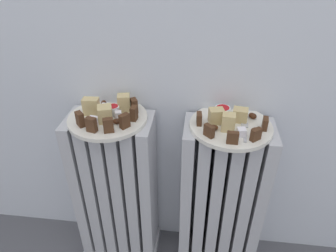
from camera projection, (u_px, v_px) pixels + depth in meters
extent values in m
cube|color=#B2B2B7|center=(123.00, 242.00, 1.25)|extent=(0.28, 0.15, 0.03)
cube|color=#B2B2B7|center=(85.00, 185.00, 1.09)|extent=(0.04, 0.15, 0.57)
cube|color=#B2B2B7|center=(97.00, 187.00, 1.09)|extent=(0.04, 0.15, 0.57)
cube|color=#B2B2B7|center=(110.00, 188.00, 1.08)|extent=(0.04, 0.15, 0.57)
cube|color=#B2B2B7|center=(123.00, 189.00, 1.08)|extent=(0.04, 0.15, 0.57)
cube|color=#B2B2B7|center=(136.00, 190.00, 1.07)|extent=(0.04, 0.15, 0.57)
cube|color=#B2B2B7|center=(149.00, 191.00, 1.07)|extent=(0.04, 0.15, 0.57)
cube|color=#B2B2B7|center=(214.00, 251.00, 1.21)|extent=(0.28, 0.15, 0.03)
cube|color=#B2B2B7|center=(187.00, 194.00, 1.06)|extent=(0.04, 0.15, 0.57)
cube|color=#B2B2B7|center=(201.00, 196.00, 1.05)|extent=(0.04, 0.15, 0.57)
cube|color=#B2B2B7|center=(214.00, 197.00, 1.05)|extent=(0.04, 0.15, 0.57)
cube|color=#B2B2B7|center=(228.00, 198.00, 1.04)|extent=(0.04, 0.15, 0.57)
cube|color=#B2B2B7|center=(242.00, 199.00, 1.04)|extent=(0.04, 0.15, 0.57)
cube|color=#B2B2B7|center=(256.00, 200.00, 1.03)|extent=(0.04, 0.15, 0.57)
cylinder|color=silver|center=(108.00, 118.00, 0.92)|extent=(0.24, 0.24, 0.01)
cylinder|color=silver|center=(231.00, 126.00, 0.89)|extent=(0.24, 0.24, 0.01)
cube|color=#472B19|center=(80.00, 119.00, 0.87)|extent=(0.03, 0.03, 0.04)
cube|color=#472B19|center=(91.00, 125.00, 0.84)|extent=(0.03, 0.02, 0.04)
cube|color=#472B19|center=(108.00, 125.00, 0.84)|extent=(0.03, 0.03, 0.04)
cube|color=#472B19|center=(125.00, 121.00, 0.86)|extent=(0.03, 0.03, 0.04)
cube|color=#472B19|center=(134.00, 113.00, 0.89)|extent=(0.02, 0.03, 0.04)
cube|color=#472B19|center=(134.00, 105.00, 0.93)|extent=(0.03, 0.03, 0.04)
cube|color=tan|center=(91.00, 106.00, 0.92)|extent=(0.05, 0.03, 0.05)
cube|color=tan|center=(105.00, 114.00, 0.89)|extent=(0.05, 0.05, 0.05)
cube|color=tan|center=(124.00, 103.00, 0.94)|extent=(0.04, 0.04, 0.05)
cube|color=white|center=(105.00, 108.00, 0.94)|extent=(0.03, 0.03, 0.02)
cube|color=white|center=(118.00, 115.00, 0.91)|extent=(0.02, 0.02, 0.02)
cube|color=white|center=(93.00, 122.00, 0.87)|extent=(0.03, 0.03, 0.03)
ellipsoid|color=#3D1E0F|center=(104.00, 103.00, 0.97)|extent=(0.03, 0.03, 0.01)
ellipsoid|color=#3D1E0F|center=(117.00, 121.00, 0.88)|extent=(0.03, 0.02, 0.01)
ellipsoid|color=#3D1E0F|center=(91.00, 119.00, 0.90)|extent=(0.02, 0.03, 0.01)
cylinder|color=white|center=(113.00, 110.00, 0.93)|extent=(0.04, 0.04, 0.03)
cylinder|color=#B21419|center=(113.00, 108.00, 0.92)|extent=(0.03, 0.03, 0.01)
cube|color=#472B19|center=(199.00, 119.00, 0.88)|extent=(0.02, 0.03, 0.03)
cube|color=#472B19|center=(209.00, 131.00, 0.82)|extent=(0.03, 0.03, 0.03)
cube|color=#472B19|center=(233.00, 138.00, 0.80)|extent=(0.03, 0.01, 0.03)
cube|color=#472B19|center=(256.00, 135.00, 0.81)|extent=(0.03, 0.03, 0.03)
cube|color=#472B19|center=(265.00, 124.00, 0.85)|extent=(0.02, 0.03, 0.03)
cube|color=tan|center=(240.00, 115.00, 0.89)|extent=(0.05, 0.04, 0.04)
cube|color=tan|center=(228.00, 122.00, 0.84)|extent=(0.04, 0.03, 0.05)
cube|color=tan|center=(216.00, 116.00, 0.88)|extent=(0.05, 0.04, 0.04)
cube|color=white|center=(227.00, 115.00, 0.91)|extent=(0.03, 0.03, 0.02)
cube|color=white|center=(241.00, 132.00, 0.83)|extent=(0.03, 0.03, 0.02)
ellipsoid|color=#3D1E0F|center=(243.00, 113.00, 0.92)|extent=(0.02, 0.03, 0.01)
ellipsoid|color=#3D1E0F|center=(213.00, 128.00, 0.85)|extent=(0.03, 0.02, 0.02)
ellipsoid|color=#3D1E0F|center=(253.00, 116.00, 0.91)|extent=(0.03, 0.03, 0.02)
ellipsoid|color=#3D1E0F|center=(256.00, 130.00, 0.85)|extent=(0.03, 0.02, 0.01)
cylinder|color=white|center=(223.00, 111.00, 0.93)|extent=(0.05, 0.05, 0.02)
cylinder|color=#B21419|center=(223.00, 109.00, 0.92)|extent=(0.04, 0.04, 0.01)
cube|color=#B7B7BC|center=(245.00, 136.00, 0.83)|extent=(0.01, 0.06, 0.00)
cube|color=#B7B7BC|center=(245.00, 125.00, 0.88)|extent=(0.02, 0.02, 0.00)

